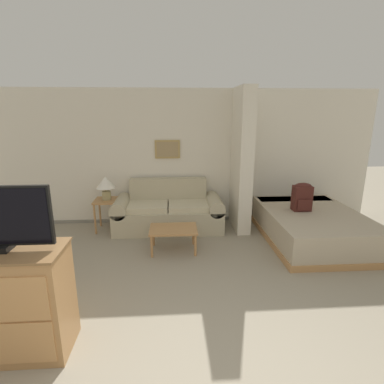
% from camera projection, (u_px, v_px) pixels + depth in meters
% --- Properties ---
extents(wall_back, '(7.59, 0.16, 2.60)m').
position_uv_depth(wall_back, '(183.00, 158.00, 5.91)').
color(wall_back, silver).
rests_on(wall_back, ground_plane).
extents(wall_partition_pillar, '(0.24, 0.87, 2.60)m').
position_uv_depth(wall_partition_pillar, '(242.00, 161.00, 5.51)').
color(wall_partition_pillar, silver).
rests_on(wall_partition_pillar, ground_plane).
extents(couch, '(2.04, 0.84, 0.92)m').
position_uv_depth(couch, '(168.00, 212.00, 5.68)').
color(couch, '#B7AD8E').
rests_on(couch, ground_plane).
extents(coffee_table, '(0.75, 0.50, 0.39)m').
position_uv_depth(coffee_table, '(173.00, 231.00, 4.75)').
color(coffee_table, '#B27F4C').
rests_on(coffee_table, ground_plane).
extents(side_table, '(0.45, 0.45, 0.60)m').
position_uv_depth(side_table, '(107.00, 205.00, 5.57)').
color(side_table, '#B27F4C').
rests_on(side_table, ground_plane).
extents(table_lamp, '(0.34, 0.34, 0.43)m').
position_uv_depth(table_lamp, '(106.00, 184.00, 5.46)').
color(table_lamp, tan).
rests_on(table_lamp, side_table).
extents(tv_dresser, '(1.10, 0.51, 1.02)m').
position_uv_depth(tv_dresser, '(6.00, 303.00, 2.68)').
color(tv_dresser, '#B27F4C').
rests_on(tv_dresser, ground_plane).
extents(bed, '(1.58, 2.15, 0.51)m').
position_uv_depth(bed, '(311.00, 225.00, 5.19)').
color(bed, '#B27F4C').
rests_on(bed, ground_plane).
extents(backpack, '(0.31, 0.22, 0.49)m').
position_uv_depth(backpack, '(302.00, 196.00, 5.14)').
color(backpack, '#471E19').
rests_on(backpack, bed).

